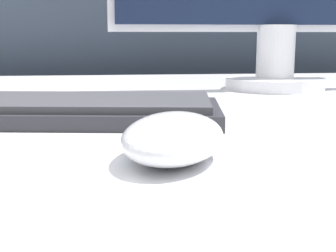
# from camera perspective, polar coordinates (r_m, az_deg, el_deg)

# --- Properties ---
(partition_panel) EXTENTS (5.00, 0.03, 1.11)m
(partition_panel) POSITION_cam_1_polar(r_m,az_deg,el_deg) (1.30, -2.70, 0.39)
(partition_panel) COLOR #333D4C
(partition_panel) RESTS_ON ground_plane
(computer_mouse_near) EXTENTS (0.11, 0.14, 0.04)m
(computer_mouse_near) POSITION_cam_1_polar(r_m,az_deg,el_deg) (0.35, 0.65, -1.37)
(computer_mouse_near) COLOR silver
(computer_mouse_near) RESTS_ON desk
(keyboard) EXTENTS (0.39, 0.20, 0.02)m
(keyboard) POSITION_cam_1_polar(r_m,az_deg,el_deg) (0.54, -14.02, 2.01)
(keyboard) COLOR #28282D
(keyboard) RESTS_ON desk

